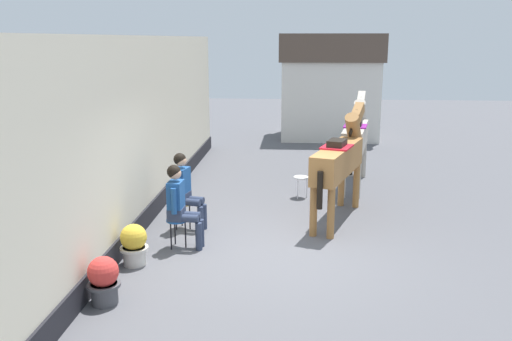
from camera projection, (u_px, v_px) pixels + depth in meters
The scene contains 10 objects.
ground_plane at pixel (281, 199), 11.79m from camera, with size 40.00×40.00×0.00m, color #56565B.
pub_facade_wall at pixel (141, 139), 10.16m from camera, with size 0.34×14.00×3.40m.
distant_cottage at pixel (330, 85), 18.74m from camera, with size 3.40×2.60×3.50m.
seated_visitor_near at pixel (180, 202), 8.88m from camera, with size 0.61×0.49×1.39m.
seated_visitor_far at pixel (185, 187), 9.77m from camera, with size 0.61×0.48×1.39m.
saddled_horse_near at pixel (340, 159), 10.24m from camera, with size 1.21×2.89×2.06m.
saddled_horse_far at pixel (356, 136), 12.61m from camera, with size 0.82×2.97×2.06m.
flower_planter_near at pixel (104, 279), 7.07m from camera, with size 0.43×0.43×0.64m.
flower_planter_middle at pixel (134, 244), 8.29m from camera, with size 0.43×0.43×0.64m.
spare_stool_white at pixel (301, 179), 11.81m from camera, with size 0.32×0.32×0.46m.
Camera 1 is at (0.32, -8.33, 3.35)m, focal length 38.61 mm.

